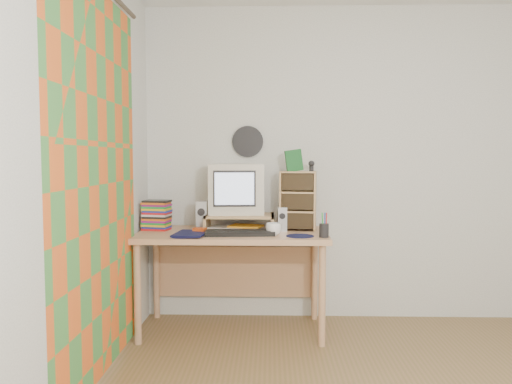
# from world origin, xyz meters

# --- Properties ---
(back_wall) EXTENTS (3.50, 0.00, 3.50)m
(back_wall) POSITION_xyz_m (0.00, 1.75, 1.25)
(back_wall) COLOR white
(back_wall) RESTS_ON floor
(left_wall) EXTENTS (0.00, 3.50, 3.50)m
(left_wall) POSITION_xyz_m (-1.75, 0.00, 1.25)
(left_wall) COLOR white
(left_wall) RESTS_ON floor
(curtain) EXTENTS (0.00, 2.20, 2.20)m
(curtain) POSITION_xyz_m (-1.71, 0.48, 1.15)
(curtain) COLOR orange
(curtain) RESTS_ON left_wall
(wall_disc) EXTENTS (0.25, 0.02, 0.25)m
(wall_disc) POSITION_xyz_m (-0.93, 1.73, 1.43)
(wall_disc) COLOR black
(wall_disc) RESTS_ON back_wall
(desk) EXTENTS (1.40, 0.70, 0.75)m
(desk) POSITION_xyz_m (-1.03, 1.44, 0.62)
(desk) COLOR tan
(desk) RESTS_ON floor
(monitor_riser) EXTENTS (0.52, 0.30, 0.12)m
(monitor_riser) POSITION_xyz_m (-0.98, 1.48, 0.84)
(monitor_riser) COLOR tan
(monitor_riser) RESTS_ON desk
(crt_monitor) EXTENTS (0.44, 0.44, 0.38)m
(crt_monitor) POSITION_xyz_m (-1.01, 1.53, 1.06)
(crt_monitor) COLOR beige
(crt_monitor) RESTS_ON monitor_riser
(speaker_left) EXTENTS (0.09, 0.09, 0.22)m
(speaker_left) POSITION_xyz_m (-1.26, 1.45, 0.86)
(speaker_left) COLOR #B0AFB4
(speaker_left) RESTS_ON desk
(speaker_right) EXTENTS (0.07, 0.07, 0.18)m
(speaker_right) POSITION_xyz_m (-0.66, 1.44, 0.84)
(speaker_right) COLOR #B0AFB4
(speaker_right) RESTS_ON desk
(keyboard) EXTENTS (0.51, 0.21, 0.03)m
(keyboard) POSITION_xyz_m (-0.96, 1.23, 0.77)
(keyboard) COLOR black
(keyboard) RESTS_ON desk
(dvd_stack) EXTENTS (0.21, 0.17, 0.27)m
(dvd_stack) POSITION_xyz_m (-1.62, 1.47, 0.89)
(dvd_stack) COLOR brown
(dvd_stack) RESTS_ON desk
(cd_rack) EXTENTS (0.29, 0.18, 0.45)m
(cd_rack) POSITION_xyz_m (-0.54, 1.48, 0.97)
(cd_rack) COLOR tan
(cd_rack) RESTS_ON desk
(mug) EXTENTS (0.12, 0.12, 0.09)m
(mug) POSITION_xyz_m (-0.72, 1.23, 0.79)
(mug) COLOR white
(mug) RESTS_ON desk
(diary) EXTENTS (0.28, 0.22, 0.05)m
(diary) POSITION_xyz_m (-1.42, 1.21, 0.78)
(diary) COLOR #0E0F35
(diary) RESTS_ON desk
(mousepad) EXTENTS (0.25, 0.25, 0.00)m
(mousepad) POSITION_xyz_m (-0.54, 1.19, 0.75)
(mousepad) COLOR black
(mousepad) RESTS_ON desk
(pen_cup) EXTENTS (0.08, 0.08, 0.13)m
(pen_cup) POSITION_xyz_m (-0.38, 1.15, 0.82)
(pen_cup) COLOR black
(pen_cup) RESTS_ON desk
(papers) EXTENTS (0.31, 0.26, 0.04)m
(papers) POSITION_xyz_m (-1.01, 1.46, 0.77)
(papers) COLOR beige
(papers) RESTS_ON desk
(red_box) EXTENTS (0.10, 0.08, 0.04)m
(red_box) POSITION_xyz_m (-1.26, 1.27, 0.77)
(red_box) COLOR #CF4616
(red_box) RESTS_ON desk
(game_box) EXTENTS (0.13, 0.06, 0.16)m
(game_box) POSITION_xyz_m (-0.57, 1.47, 1.28)
(game_box) COLOR #1A5C27
(game_box) RESTS_ON cd_rack
(webcam) EXTENTS (0.05, 0.05, 0.08)m
(webcam) POSITION_xyz_m (-0.44, 1.48, 1.24)
(webcam) COLOR black
(webcam) RESTS_ON cd_rack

